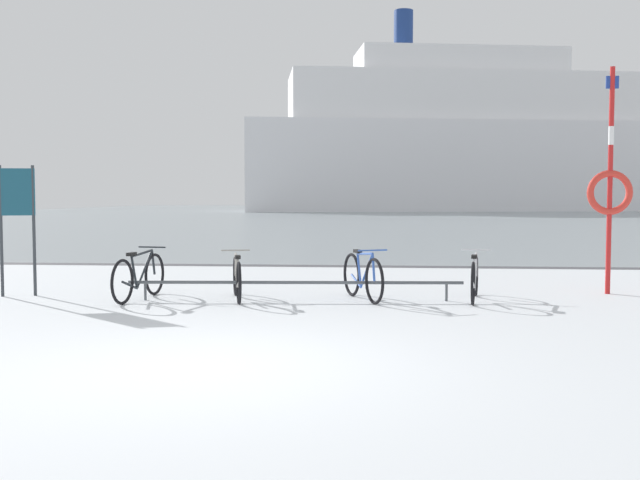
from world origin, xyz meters
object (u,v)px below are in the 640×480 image
bicycle_2 (363,276)px  bicycle_3 (475,278)px  info_sign (17,207)px  bicycle_0 (139,276)px  bicycle_1 (237,278)px  rescue_post (610,187)px  ferry_ship (465,145)px

bicycle_2 → bicycle_3: bearing=3.4°
bicycle_3 → info_sign: size_ratio=0.79×
bicycle_0 → bicycle_1: (1.51, 0.13, -0.02)m
bicycle_1 → rescue_post: bearing=11.4°
bicycle_3 → info_sign: info_sign is taller
bicycle_0 → rescue_post: (7.44, 1.33, 1.40)m
info_sign → ferry_ship: 72.21m
bicycle_3 → info_sign: bearing=-179.1°
bicycle_3 → rescue_post: 2.85m
bicycle_2 → rescue_post: size_ratio=0.42×
bicycle_1 → ferry_ship: bearing=81.0°
bicycle_0 → ferry_ship: size_ratio=0.04×
bicycle_2 → ferry_ship: (9.26, 70.43, 6.84)m
bicycle_0 → bicycle_3: (5.17, 0.35, -0.01)m
bicycle_1 → rescue_post: (5.94, 1.20, 1.42)m
bicycle_1 → bicycle_2: size_ratio=1.02×
bicycle_1 → info_sign: bearing=178.2°
bicycle_1 → bicycle_3: size_ratio=0.95×
info_sign → rescue_post: size_ratio=0.57×
bicycle_1 → bicycle_3: bearing=3.5°
bicycle_0 → ferry_ship: bearing=79.8°
info_sign → ferry_ship: bearing=78.2°
bicycle_2 → rescue_post: bearing=15.1°
bicycle_0 → rescue_post: rescue_post is taller
bicycle_2 → bicycle_0: bearing=-175.8°
bicycle_0 → rescue_post: 7.69m
rescue_post → bicycle_0: bearing=-169.9°
bicycle_3 → ferry_ship: 71.06m
bicycle_0 → ferry_ship: (12.71, 70.68, 6.85)m
bicycle_3 → bicycle_0: bearing=-176.1°
bicycle_0 → bicycle_1: bicycle_0 is taller
bicycle_1 → rescue_post: 6.22m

